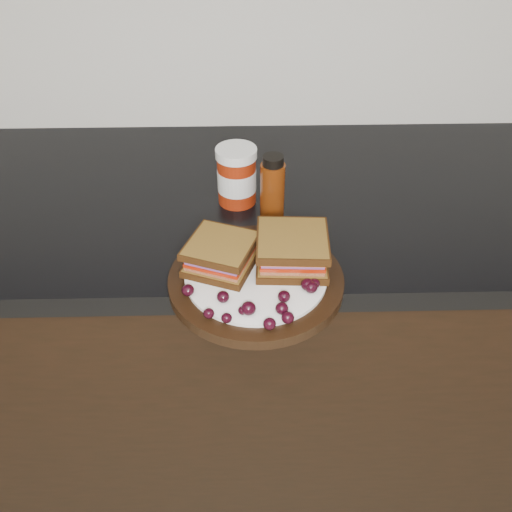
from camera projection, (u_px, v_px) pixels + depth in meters
The scene contains 32 objects.
base_cabinets at pixel (192, 354), 1.42m from camera, with size 3.96×0.58×0.86m, color black.
countertop at pixel (176, 203), 1.14m from camera, with size 3.98×0.60×0.04m, color black.
plate at pixel (256, 281), 0.91m from camera, with size 0.28×0.28×0.02m, color black.
sandwich_left at pixel (221, 254), 0.90m from camera, with size 0.10×0.10×0.05m, color brown, non-canonical shape.
sandwich_right at pixel (292, 250), 0.91m from camera, with size 0.11×0.11×0.05m, color brown, non-canonical shape.
grape_0 at pixel (188, 290), 0.86m from camera, with size 0.02×0.02×0.02m, color black.
grape_1 at pixel (223, 297), 0.85m from camera, with size 0.02×0.02×0.02m, color black.
grape_2 at pixel (209, 313), 0.82m from camera, with size 0.02×0.02×0.02m, color black.
grape_3 at pixel (227, 318), 0.81m from camera, with size 0.02×0.02×0.01m, color black.
grape_4 at pixel (249, 308), 0.83m from camera, with size 0.02×0.02×0.02m, color black.
grape_5 at pixel (243, 310), 0.83m from camera, with size 0.01×0.01×0.01m, color black.
grape_6 at pixel (269, 324), 0.80m from camera, with size 0.02×0.02×0.02m, color black.
grape_7 at pixel (288, 318), 0.81m from camera, with size 0.02×0.02×0.02m, color black.
grape_8 at pixel (282, 309), 0.83m from camera, with size 0.02×0.02×0.02m, color black.
grape_9 at pixel (284, 296), 0.85m from camera, with size 0.02×0.02×0.02m, color black.
grape_10 at pixel (311, 287), 0.86m from camera, with size 0.02×0.02×0.02m, color black.
grape_11 at pixel (308, 285), 0.87m from camera, with size 0.02×0.02×0.02m, color black.
grape_12 at pixel (314, 284), 0.87m from camera, with size 0.02×0.02×0.02m, color black.
grape_13 at pixel (311, 266), 0.90m from camera, with size 0.02×0.02×0.02m, color black.
grape_14 at pixel (306, 262), 0.91m from camera, with size 0.02×0.02×0.02m, color black.
grape_15 at pixel (285, 260), 0.91m from camera, with size 0.02×0.02×0.02m, color black.
grape_16 at pixel (226, 247), 0.94m from camera, with size 0.02×0.02×0.02m, color black.
grape_17 at pixel (221, 251), 0.93m from camera, with size 0.02×0.02×0.02m, color black.
grape_18 at pixel (208, 256), 0.92m from camera, with size 0.02×0.02×0.02m, color black.
grape_19 at pixel (207, 261), 0.91m from camera, with size 0.02×0.02×0.02m, color black.
grape_20 at pixel (215, 275), 0.89m from camera, with size 0.02×0.02×0.01m, color black.
grape_21 at pixel (213, 277), 0.89m from camera, with size 0.02×0.02×0.01m, color black.
grape_22 at pixel (226, 262), 0.91m from camera, with size 0.02×0.02×0.02m, color black.
grape_23 at pixel (204, 256), 0.92m from camera, with size 0.02×0.02×0.02m, color black.
grape_24 at pixel (206, 267), 0.90m from camera, with size 0.02×0.02×0.02m, color black.
condiment_jar at pixel (237, 176), 1.07m from camera, with size 0.08×0.08×0.11m, color maroon.
oil_bottle at pixel (273, 187), 1.03m from camera, with size 0.05×0.05×0.13m, color #532008.
Camera 1 is at (0.14, 0.74, 1.51)m, focal length 40.00 mm.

